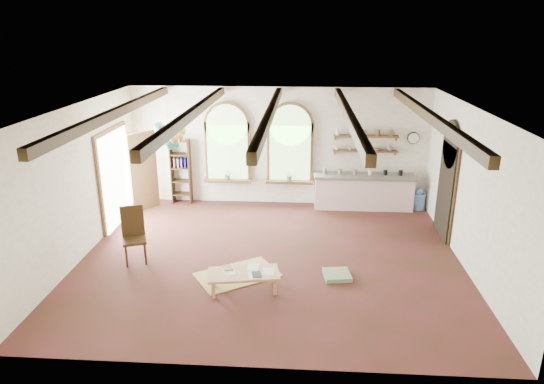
# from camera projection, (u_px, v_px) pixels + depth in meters

# --- Properties ---
(floor) EXTENTS (8.00, 8.00, 0.00)m
(floor) POSITION_uv_depth(u_px,v_px,m) (270.00, 258.00, 10.34)
(floor) COLOR #542223
(floor) RESTS_ON ground
(ceiling_beams) EXTENTS (6.20, 6.80, 0.18)m
(ceiling_beams) POSITION_uv_depth(u_px,v_px,m) (270.00, 113.00, 9.33)
(ceiling_beams) COLOR #3C2613
(ceiling_beams) RESTS_ON ceiling
(window_left) EXTENTS (1.30, 0.28, 2.20)m
(window_left) POSITION_uv_depth(u_px,v_px,m) (227.00, 145.00, 13.13)
(window_left) COLOR brown
(window_left) RESTS_ON floor
(window_right) EXTENTS (1.30, 0.28, 2.20)m
(window_right) POSITION_uv_depth(u_px,v_px,m) (290.00, 146.00, 13.02)
(window_right) COLOR brown
(window_right) RESTS_ON floor
(left_doorway) EXTENTS (0.10, 1.90, 2.50)m
(left_doorway) POSITION_uv_depth(u_px,v_px,m) (115.00, 178.00, 11.91)
(left_doorway) COLOR brown
(left_doorway) RESTS_ON floor
(right_doorway) EXTENTS (0.10, 1.30, 2.40)m
(right_doorway) POSITION_uv_depth(u_px,v_px,m) (446.00, 191.00, 11.15)
(right_doorway) COLOR black
(right_doorway) RESTS_ON floor
(kitchen_counter) EXTENTS (2.68, 0.62, 0.94)m
(kitchen_counter) POSITION_uv_depth(u_px,v_px,m) (363.00, 191.00, 13.06)
(kitchen_counter) COLOR beige
(kitchen_counter) RESTS_ON floor
(wall_shelf_lower) EXTENTS (1.70, 0.24, 0.04)m
(wall_shelf_lower) POSITION_uv_depth(u_px,v_px,m) (365.00, 151.00, 12.88)
(wall_shelf_lower) COLOR brown
(wall_shelf_lower) RESTS_ON wall_back
(wall_shelf_upper) EXTENTS (1.70, 0.24, 0.04)m
(wall_shelf_upper) POSITION_uv_depth(u_px,v_px,m) (366.00, 136.00, 12.75)
(wall_shelf_upper) COLOR brown
(wall_shelf_upper) RESTS_ON wall_back
(wall_clock) EXTENTS (0.32, 0.04, 0.32)m
(wall_clock) POSITION_uv_depth(u_px,v_px,m) (413.00, 138.00, 12.76)
(wall_clock) COLOR black
(wall_clock) RESTS_ON wall_back
(bookshelf) EXTENTS (0.53, 0.32, 1.80)m
(bookshelf) POSITION_uv_depth(u_px,v_px,m) (181.00, 171.00, 13.35)
(bookshelf) COLOR #3C2613
(bookshelf) RESTS_ON floor
(coffee_table) EXTENTS (1.39, 0.82, 0.37)m
(coffee_table) POSITION_uv_depth(u_px,v_px,m) (244.00, 275.00, 8.98)
(coffee_table) COLOR tan
(coffee_table) RESTS_ON floor
(side_chair) EXTENTS (0.61, 0.61, 1.19)m
(side_chair) POSITION_uv_depth(u_px,v_px,m) (135.00, 246.00, 10.11)
(side_chair) COLOR #3C2613
(side_chair) RESTS_ON floor
(floor_mat) EXTENTS (1.83, 1.65, 0.02)m
(floor_mat) POSITION_uv_depth(u_px,v_px,m) (237.00, 275.00, 9.64)
(floor_mat) COLOR tan
(floor_mat) RESTS_ON floor
(floor_cushion) EXTENTS (0.57, 0.57, 0.09)m
(floor_cushion) POSITION_uv_depth(u_px,v_px,m) (337.00, 275.00, 9.55)
(floor_cushion) COLOR gray
(floor_cushion) RESTS_ON floor
(water_jug_a) EXTENTS (0.29, 0.29, 0.55)m
(water_jug_a) POSITION_uv_depth(u_px,v_px,m) (417.00, 201.00, 13.05)
(water_jug_a) COLOR #577DBB
(water_jug_a) RESTS_ON floor
(water_jug_b) EXTENTS (0.30, 0.30, 0.57)m
(water_jug_b) POSITION_uv_depth(u_px,v_px,m) (420.00, 200.00, 13.04)
(water_jug_b) COLOR #577DBB
(water_jug_b) RESTS_ON floor
(balloon_cluster) EXTENTS (0.79, 0.82, 1.14)m
(balloon_cluster) POSITION_uv_depth(u_px,v_px,m) (168.00, 136.00, 10.97)
(balloon_cluster) COLOR silver
(balloon_cluster) RESTS_ON floor
(table_book) EXTENTS (0.25, 0.29, 0.02)m
(table_book) POSITION_uv_depth(u_px,v_px,m) (223.00, 268.00, 9.10)
(table_book) COLOR olive
(table_book) RESTS_ON coffee_table
(tablet) EXTENTS (0.22, 0.27, 0.01)m
(tablet) POSITION_uv_depth(u_px,v_px,m) (257.00, 275.00, 8.88)
(tablet) COLOR black
(tablet) RESTS_ON coffee_table
(potted_plant_left) EXTENTS (0.27, 0.23, 0.30)m
(potted_plant_left) POSITION_uv_depth(u_px,v_px,m) (228.00, 174.00, 13.28)
(potted_plant_left) COLOR #598C4C
(potted_plant_left) RESTS_ON window_left
(potted_plant_right) EXTENTS (0.27, 0.23, 0.30)m
(potted_plant_right) POSITION_uv_depth(u_px,v_px,m) (290.00, 175.00, 13.18)
(potted_plant_right) COLOR #598C4C
(potted_plant_right) RESTS_ON window_right
(shelf_cup_a) EXTENTS (0.12, 0.10, 0.10)m
(shelf_cup_a) POSITION_uv_depth(u_px,v_px,m) (337.00, 148.00, 12.91)
(shelf_cup_a) COLOR white
(shelf_cup_a) RESTS_ON wall_shelf_lower
(shelf_cup_b) EXTENTS (0.10, 0.10, 0.09)m
(shelf_cup_b) POSITION_uv_depth(u_px,v_px,m) (350.00, 148.00, 12.88)
(shelf_cup_b) COLOR beige
(shelf_cup_b) RESTS_ON wall_shelf_lower
(shelf_bowl_a) EXTENTS (0.22, 0.22, 0.05)m
(shelf_bowl_a) POSITION_uv_depth(u_px,v_px,m) (363.00, 149.00, 12.87)
(shelf_bowl_a) COLOR beige
(shelf_bowl_a) RESTS_ON wall_shelf_lower
(shelf_bowl_b) EXTENTS (0.20, 0.20, 0.06)m
(shelf_bowl_b) POSITION_uv_depth(u_px,v_px,m) (377.00, 149.00, 12.85)
(shelf_bowl_b) COLOR #8C664C
(shelf_bowl_b) RESTS_ON wall_shelf_lower
(shelf_vase) EXTENTS (0.18, 0.18, 0.19)m
(shelf_vase) POSITION_uv_depth(u_px,v_px,m) (390.00, 147.00, 12.80)
(shelf_vase) COLOR slate
(shelf_vase) RESTS_ON wall_shelf_lower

